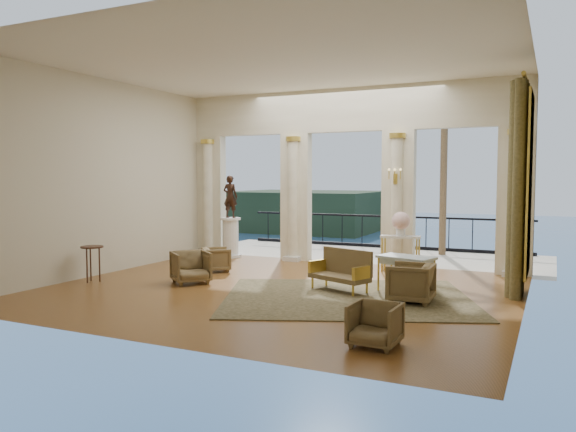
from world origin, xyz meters
The scene contains 23 objects.
floor centered at (0.00, 0.00, 0.00)m, with size 9.00×9.00×0.00m, color #503112.
room_walls centered at (0.00, -1.12, 2.88)m, with size 9.00×9.00×9.00m.
arcade centered at (0.00, 3.82, 2.58)m, with size 9.00×0.56×4.50m.
terrace centered at (0.00, 5.80, -0.05)m, with size 10.00×3.60×0.10m, color #B9B097.
balustrade centered at (0.00, 7.40, 0.41)m, with size 9.00×0.06×1.03m.
palm_tree centered at (2.00, 6.60, 4.09)m, with size 2.00×2.00×4.50m.
headland centered at (-30.00, 70.00, -3.00)m, with size 22.00×18.00×6.00m, color black.
sea centered at (0.00, 60.00, -6.00)m, with size 160.00×160.00×0.00m, color #254C88.
curtain centered at (4.28, 1.50, 2.02)m, with size 0.33×1.40×4.09m.
window_frame centered at (4.47, 1.50, 2.10)m, with size 0.04×1.60×3.40m, color gold.
wall_sconce centered at (1.40, 3.51, 2.23)m, with size 0.30×0.11×0.33m.
rug centered at (1.47, -0.13, 0.01)m, with size 4.49×3.49×0.02m, color #2E301A.
armchair_a centered at (-2.00, -0.17, 0.38)m, with size 0.73×0.68×0.75m, color #46371B.
armchair_b centered at (2.80, -2.80, 0.32)m, with size 0.63×0.59×0.64m, color #46371B.
armchair_c centered at (2.62, 0.00, 0.39)m, with size 0.76×0.71×0.78m, color #46371B.
armchair_d centered at (-2.32, 1.31, 0.32)m, with size 0.62×0.58×0.63m, color #46371B.
settee centered at (1.16, 0.45, 0.41)m, with size 1.35×0.95×0.82m.
game_table centered at (2.35, 0.80, 0.64)m, with size 1.17×0.85×0.72m.
pedestal centered at (-3.25, 3.50, 0.53)m, with size 0.61×0.61×1.11m.
statue centered at (-3.25, 3.50, 1.70)m, with size 0.43×0.28×1.18m, color black.
console_table centered at (1.67, 3.05, 0.72)m, with size 0.96×0.50×0.87m.
urn centered at (1.67, 3.05, 1.19)m, with size 0.42×0.42×0.56m.
side_table centered at (-4.00, -0.95, 0.66)m, with size 0.47×0.47×0.77m.
Camera 1 is at (4.90, -9.89, 2.25)m, focal length 35.00 mm.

